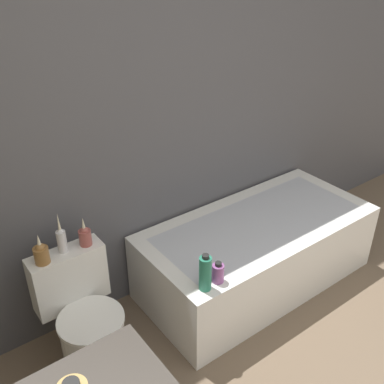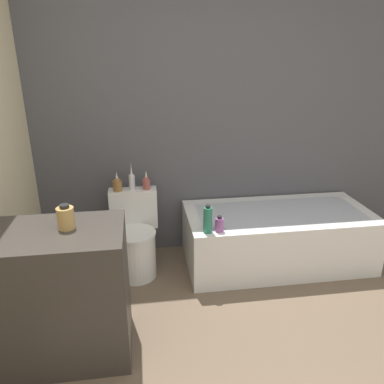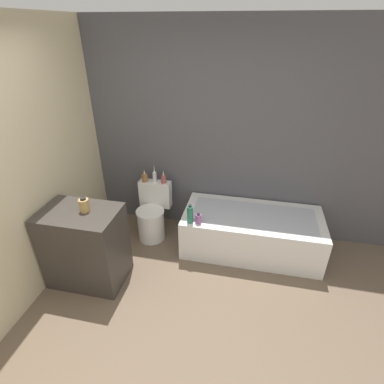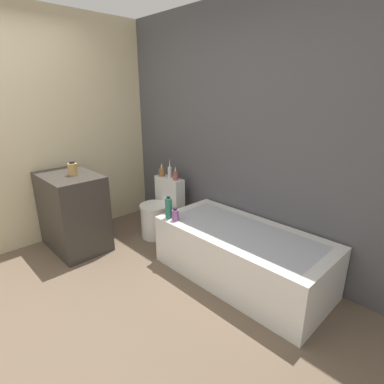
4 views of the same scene
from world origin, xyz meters
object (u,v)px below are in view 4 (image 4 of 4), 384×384
(soap_bottle_glass, at_px, (73,169))
(vase_silver, at_px, (170,171))
(vase_gold, at_px, (162,171))
(toilet, at_px, (159,212))
(shampoo_bottle_tall, at_px, (169,208))
(bathtub, at_px, (241,254))
(shampoo_bottle_short, at_px, (175,215))
(vase_bronze, at_px, (175,175))

(soap_bottle_glass, height_order, vase_silver, soap_bottle_glass)
(vase_gold, distance_m, vase_silver, 0.13)
(toilet, height_order, vase_gold, vase_gold)
(vase_gold, relative_size, shampoo_bottle_tall, 0.77)
(bathtub, relative_size, shampoo_bottle_tall, 7.17)
(shampoo_bottle_short, bearing_deg, soap_bottle_glass, -152.59)
(vase_gold, distance_m, shampoo_bottle_tall, 0.87)
(bathtub, height_order, toilet, toilet)
(vase_bronze, distance_m, shampoo_bottle_short, 0.76)
(toilet, distance_m, vase_bronze, 0.51)
(shampoo_bottle_tall, relative_size, shampoo_bottle_short, 1.75)
(vase_silver, xyz_separation_m, shampoo_bottle_tall, (0.58, -0.51, -0.18))
(soap_bottle_glass, xyz_separation_m, vase_gold, (0.24, 1.02, -0.16))
(bathtub, bearing_deg, toilet, 178.94)
(soap_bottle_glass, relative_size, shampoo_bottle_short, 1.14)
(vase_gold, height_order, vase_silver, vase_silver)
(vase_silver, bearing_deg, bathtub, -9.20)
(vase_silver, height_order, shampoo_bottle_short, vase_silver)
(vase_gold, relative_size, vase_bronze, 1.01)
(bathtub, height_order, shampoo_bottle_short, shampoo_bottle_short)
(bathtub, relative_size, shampoo_bottle_short, 12.52)
(bathtub, bearing_deg, vase_bronze, 170.63)
(toilet, xyz_separation_m, vase_bronze, (0.12, 0.17, 0.47))
(vase_bronze, bearing_deg, vase_gold, -177.51)
(shampoo_bottle_tall, bearing_deg, bathtub, 23.12)
(vase_silver, bearing_deg, soap_bottle_glass, -109.44)
(bathtub, xyz_separation_m, vase_gold, (-1.40, 0.18, 0.52))
(bathtub, distance_m, shampoo_bottle_tall, 0.84)
(soap_bottle_glass, bearing_deg, shampoo_bottle_short, 27.41)
(bathtub, distance_m, vase_silver, 1.40)
(bathtub, distance_m, vase_gold, 1.51)
(toilet, xyz_separation_m, vase_gold, (-0.12, 0.16, 0.47))
(soap_bottle_glass, xyz_separation_m, shampoo_bottle_tall, (0.95, 0.54, -0.33))
(vase_gold, bearing_deg, shampoo_bottle_tall, -34.39)
(toilet, relative_size, soap_bottle_glass, 4.75)
(toilet, height_order, vase_silver, vase_silver)
(vase_silver, distance_m, shampoo_bottle_short, 0.87)
(toilet, distance_m, shampoo_bottle_short, 0.79)
(shampoo_bottle_tall, bearing_deg, vase_silver, 138.66)
(toilet, height_order, shampoo_bottle_short, toilet)
(bathtub, bearing_deg, shampoo_bottle_tall, -156.88)
(vase_silver, relative_size, shampoo_bottle_short, 1.84)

